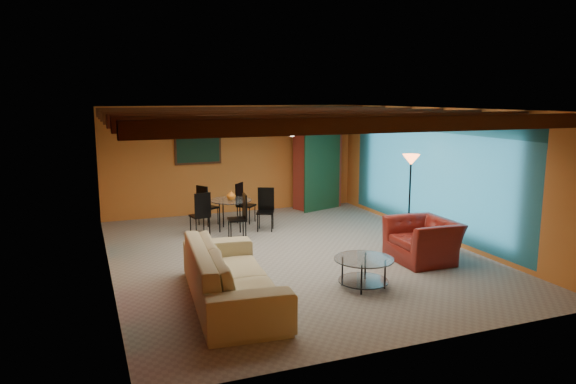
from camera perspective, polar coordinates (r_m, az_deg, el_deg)
name	(u,v)px	position (r m, az deg, el deg)	size (l,w,h in m)	color
room	(290,128)	(9.77, 0.19, 6.92)	(6.52, 8.01, 2.71)	gray
sofa	(232,274)	(7.75, -6.05, -8.71)	(2.84, 1.11, 0.83)	tan
armchair	(423,240)	(9.86, 14.25, -5.05)	(1.16, 1.02, 0.76)	maroon
coffee_table	(363,272)	(8.40, 8.09, -8.53)	(0.92, 0.92, 0.47)	silver
dining_table	(231,209)	(11.80, -6.09, -1.83)	(1.81, 1.81, 0.94)	white
armoire	(317,168)	(14.04, 3.17, 2.55)	(1.20, 0.59, 2.11)	maroon
floor_lamp	(410,197)	(11.20, 12.89, -0.52)	(0.36, 0.36, 1.77)	black
ceiling_fan	(292,128)	(9.67, 0.43, 6.88)	(1.50, 1.50, 0.44)	#472614
painting	(198,149)	(13.26, -9.61, 4.56)	(1.05, 0.03, 0.65)	black
potted_plant	(318,118)	(13.93, 3.23, 7.89)	(0.45, 0.39, 0.50)	#26661E
vase	(231,183)	(11.70, -6.14, 0.93)	(0.20, 0.20, 0.21)	orange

